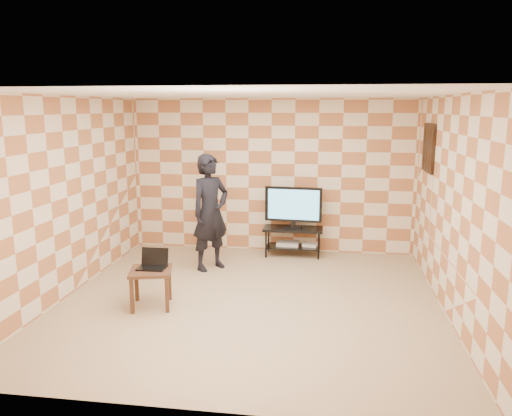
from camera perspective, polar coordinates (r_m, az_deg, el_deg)
The scene contains 14 objects.
floor at distance 6.79m, azimuth -0.74°, elevation -10.56°, with size 5.00×5.00×0.00m, color tan.
wall_back at distance 8.85m, azimuth 1.76°, elevation 3.67°, with size 5.00×0.02×2.70m, color beige.
wall_front at distance 4.03m, azimuth -6.36°, elevation -5.83°, with size 5.00×0.02×2.70m, color beige.
wall_left at distance 7.23m, azimuth -20.75°, elevation 1.19°, with size 0.02×5.00×2.70m, color beige.
wall_right at distance 6.51m, azimuth 21.52°, elevation 0.07°, with size 0.02×5.00×2.70m, color beige.
ceiling at distance 6.30m, azimuth -0.80°, elevation 12.86°, with size 5.00×5.00×0.02m, color white.
wall_art at distance 7.93m, azimuth 19.12°, elevation 6.52°, with size 0.04×0.72×0.72m.
tv_stand at distance 8.69m, azimuth 4.25°, elevation -3.12°, with size 1.02×0.46×0.50m.
tv at distance 8.57m, azimuth 4.30°, elevation 0.31°, with size 0.98×0.21×0.71m.
dvd_player at distance 8.77m, azimuth 3.65°, elevation -4.07°, with size 0.38×0.27×0.06m, color silver.
game_console at distance 8.74m, azimuth 6.18°, elevation -4.19°, with size 0.24×0.18×0.06m, color silver.
side_table at distance 6.61m, azimuth -11.93°, elevation -7.62°, with size 0.63×0.63×0.50m.
laptop at distance 6.64m, azimuth -11.68°, elevation -6.25°, with size 0.36×0.29×0.24m.
person at distance 7.88m, azimuth -5.24°, elevation -0.51°, with size 0.67×0.44×1.84m, color black.
Camera 1 is at (0.99, -6.22, 2.54)m, focal length 35.00 mm.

